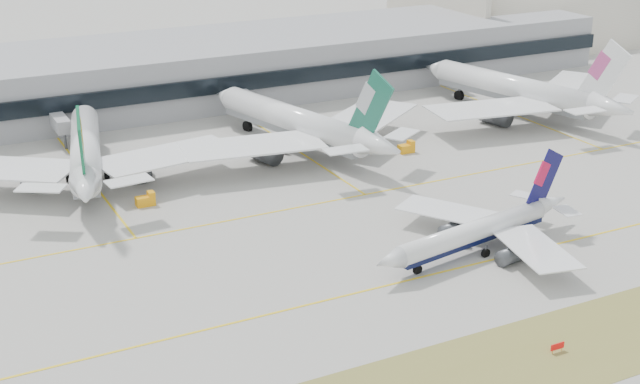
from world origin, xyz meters
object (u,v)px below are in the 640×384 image
widebody_cathay (300,124)px  terminal (123,77)px  taxiing_airliner (480,231)px  widebody_eva (85,153)px  hangar (538,37)px  widebody_china_air (521,91)px

widebody_cathay → terminal: (-24.43, 54.74, 1.42)m
taxiing_airliner → widebody_cathay: (-3.43, 61.16, 2.49)m
widebody_eva → hangar: bearing=-54.6°
widebody_china_air → widebody_cathay: bearing=77.0°
widebody_cathay → hangar: hangar is taller
hangar → widebody_cathay: bearing=-150.1°
hangar → widebody_china_air: bearing=-132.6°
widebody_eva → terminal: (22.22, 52.58, 1.63)m
widebody_eva → hangar: hangar is taller
taxiing_airliner → widebody_china_air: widebody_china_air is taller
widebody_cathay → hangar: (130.13, 74.91, -5.95)m
widebody_eva → hangar: 191.25m
terminal → widebody_cathay: bearing=-66.0°
taxiing_airliner → widebody_china_air: size_ratio=0.69×
taxiing_airliner → terminal: 119.27m
widebody_cathay → widebody_china_air: 61.25m
widebody_eva → widebody_china_air: size_ratio=0.95×
taxiing_airliner → widebody_eva: bearing=-61.8°
widebody_china_air → hangar: (68.88, 74.97, -6.06)m
widebody_cathay → hangar: bearing=-73.7°
taxiing_airliner → terminal: bearing=-86.6°
taxiing_airliner → hangar: hangar is taller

